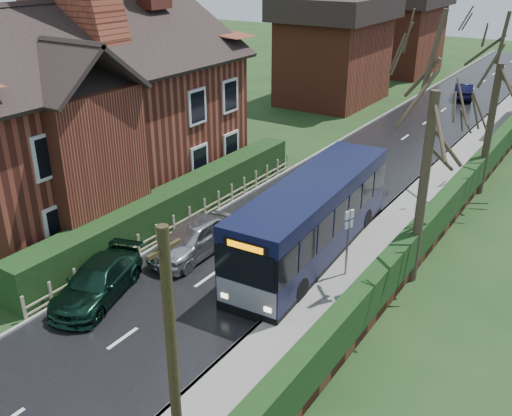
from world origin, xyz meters
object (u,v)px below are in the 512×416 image
Objects in this scene: brick_house at (82,106)px; car_silver at (194,238)px; car_green at (97,282)px; telegraph_pole at (173,371)px; bus_stop_sign at (348,233)px; bus at (312,219)px.

car_silver is at bearing -11.98° from brick_house.
telegraph_pole reaches higher than car_green.
bus_stop_sign is at bearing 0.26° from brick_house.
brick_house reaches higher than bus.
brick_house is 3.58× the size of car_silver.
telegraph_pole is at bearing -79.76° from bus.
brick_house is 16.74m from telegraph_pole.
car_green is 8.52m from bus_stop_sign.
brick_house is 5.59× the size of bus_stop_sign.
telegraph_pole is at bearing -66.93° from bus_stop_sign.
brick_house is at bearing -161.32° from bus_stop_sign.
bus is at bearing 105.47° from telegraph_pole.
car_silver is at bearing -150.42° from bus.
car_silver is 1.56× the size of bus_stop_sign.
telegraph_pole is at bearing -47.96° from car_green.
brick_house is 3.54× the size of car_green.
car_silver is at bearing 129.15° from telegraph_pole.
telegraph_pole is (2.60, -10.65, 1.69)m from bus.
car_green is at bearing 151.21° from telegraph_pole.
brick_house is 8.26m from car_silver.
brick_house is at bearing 121.66° from car_green.
car_silver reaches higher than car_green.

